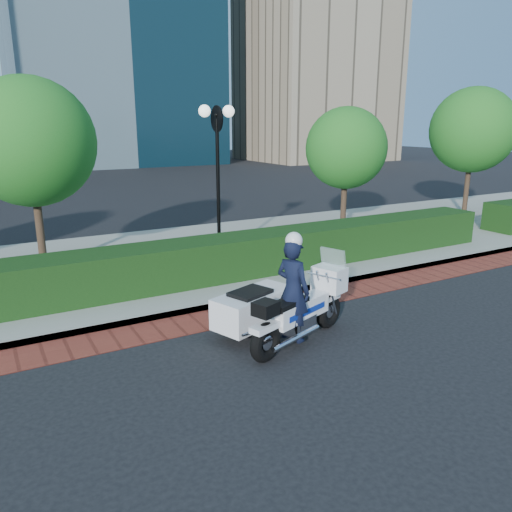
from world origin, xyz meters
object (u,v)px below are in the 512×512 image
tree_c (346,148)px  police_motorcycle (280,303)px  tree_b (30,142)px  tree_d (473,130)px  lamppost (218,159)px

tree_c → police_motorcycle: size_ratio=1.61×
tree_b → tree_d: size_ratio=0.95×
lamppost → tree_c: (5.50, 1.30, 0.09)m
lamppost → tree_b: (-4.50, 1.30, 0.48)m
police_motorcycle → lamppost: bearing=56.9°
tree_d → police_motorcycle: tree_d is taller
lamppost → tree_b: bearing=163.9°
tree_b → tree_c: bearing=-0.0°
tree_d → tree_c: bearing=-180.0°
lamppost → tree_c: 5.65m
police_motorcycle → tree_d: bearing=6.5°
tree_b → tree_c: tree_b is taller
tree_b → tree_d: 16.50m
tree_c → tree_d: size_ratio=0.83×
tree_b → lamppost: bearing=-16.1°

